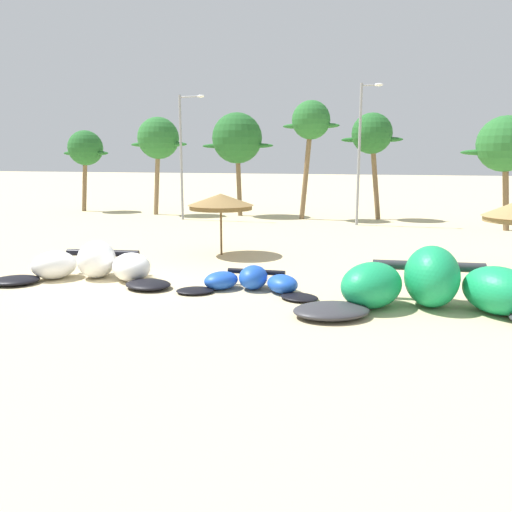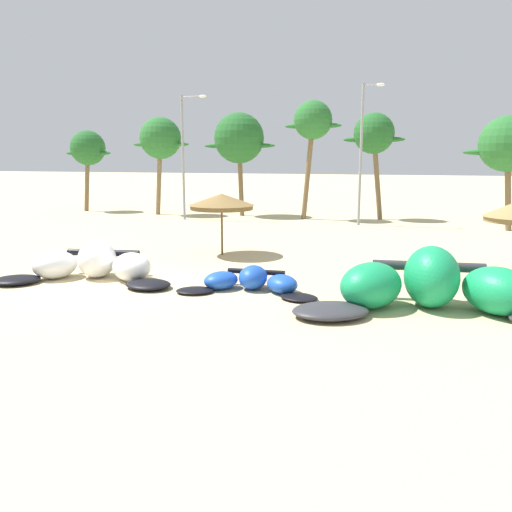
% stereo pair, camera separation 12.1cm
% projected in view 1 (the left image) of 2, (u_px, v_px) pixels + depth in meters
% --- Properties ---
extents(ground_plane, '(260.00, 260.00, 0.00)m').
position_uv_depth(ground_plane, '(116.00, 286.00, 18.24)').
color(ground_plane, beige).
extents(kite_left, '(6.91, 3.79, 1.42)m').
position_uv_depth(kite_left, '(93.00, 265.00, 19.17)').
color(kite_left, black).
rests_on(kite_left, ground).
extents(kite_left_of_center, '(5.09, 2.49, 0.83)m').
position_uv_depth(kite_left_of_center, '(251.00, 282.00, 17.60)').
color(kite_left_of_center, black).
rests_on(kite_left_of_center, ground).
extents(kite_center, '(8.51, 4.47, 1.88)m').
position_uv_depth(kite_center, '(433.00, 287.00, 15.27)').
color(kite_center, '#333338').
rests_on(kite_center, ground).
extents(beach_umbrella_near_van, '(3.07, 3.07, 2.88)m').
position_uv_depth(beach_umbrella_near_van, '(221.00, 202.00, 23.76)').
color(beach_umbrella_near_van, brown).
rests_on(beach_umbrella_near_van, ground).
extents(palm_leftmost, '(4.36, 2.91, 6.79)m').
position_uv_depth(palm_leftmost, '(85.00, 149.00, 43.14)').
color(palm_leftmost, brown).
rests_on(palm_leftmost, ground).
extents(palm_left, '(4.88, 3.25, 7.67)m').
position_uv_depth(palm_left, '(158.00, 139.00, 40.33)').
color(palm_left, '#7F6647').
rests_on(palm_left, ground).
extents(palm_left_of_gap, '(5.82, 3.88, 7.95)m').
position_uv_depth(palm_left_of_gap, '(237.00, 139.00, 39.67)').
color(palm_left_of_gap, brown).
rests_on(palm_left_of_gap, ground).
extents(palm_center_left, '(4.16, 2.77, 8.58)m').
position_uv_depth(palm_center_left, '(311.00, 122.00, 36.97)').
color(palm_center_left, brown).
rests_on(palm_center_left, ground).
extents(palm_center_right, '(4.43, 2.95, 7.73)m').
position_uv_depth(palm_center_right, '(372.00, 135.00, 37.32)').
color(palm_center_right, brown).
rests_on(palm_center_right, ground).
extents(palm_right_of_gap, '(5.12, 3.41, 7.07)m').
position_uv_depth(palm_right_of_gap, '(505.00, 145.00, 31.51)').
color(palm_right_of_gap, brown).
rests_on(palm_right_of_gap, ground).
extents(lamppost_west, '(2.01, 0.24, 8.91)m').
position_uv_depth(lamppost_west, '(183.00, 151.00, 37.16)').
color(lamppost_west, gray).
rests_on(lamppost_west, ground).
extents(lamppost_west_center, '(1.46, 0.24, 9.28)m').
position_uv_depth(lamppost_west_center, '(361.00, 148.00, 34.06)').
color(lamppost_west_center, gray).
rests_on(lamppost_west_center, ground).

